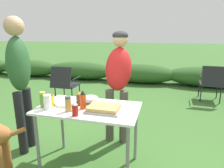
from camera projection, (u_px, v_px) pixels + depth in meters
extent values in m
plane|color=#3D6B2D|center=(90.00, 166.00, 2.36)|extent=(60.00, 60.00, 0.00)
ellipsoid|color=#2D5623|center=(29.00, 68.00, 7.28)|extent=(2.40, 0.90, 0.57)
ellipsoid|color=#2D5623|center=(80.00, 70.00, 6.78)|extent=(2.40, 0.90, 0.57)
ellipsoid|color=#2D5623|center=(139.00, 73.00, 6.29)|extent=(2.40, 0.90, 0.57)
ellipsoid|color=#2D5623|center=(207.00, 77.00, 5.79)|extent=(2.40, 0.90, 0.57)
cube|color=silver|center=(89.00, 108.00, 2.18)|extent=(1.10, 0.64, 0.02)
cylinder|color=gray|center=(38.00, 145.00, 2.14)|extent=(0.04, 0.04, 0.71)
cylinder|color=gray|center=(128.00, 160.00, 1.90)|extent=(0.04, 0.04, 0.71)
cylinder|color=gray|center=(62.00, 124.00, 2.65)|extent=(0.04, 0.04, 0.71)
cylinder|color=gray|center=(136.00, 133.00, 2.40)|extent=(0.04, 0.04, 0.71)
cube|color=#9E9EA3|center=(104.00, 110.00, 2.07)|extent=(0.36, 0.27, 0.02)
cube|color=tan|center=(104.00, 107.00, 2.06)|extent=(0.31, 0.23, 0.04)
cylinder|color=white|center=(66.00, 103.00, 2.26)|extent=(0.24, 0.24, 0.03)
ellipsoid|color=silver|center=(90.00, 99.00, 2.31)|extent=(0.19, 0.19, 0.09)
cylinder|color=white|center=(47.00, 102.00, 2.11)|extent=(0.08, 0.08, 0.16)
cylinder|color=olive|center=(43.00, 101.00, 2.17)|extent=(0.06, 0.06, 0.15)
cylinder|color=#D1CC47|center=(42.00, 93.00, 2.15)|extent=(0.06, 0.06, 0.03)
cylinder|color=#B2893D|center=(68.00, 105.00, 2.05)|extent=(0.06, 0.06, 0.14)
cylinder|color=#4C4C4C|center=(68.00, 97.00, 2.03)|extent=(0.06, 0.06, 0.02)
cylinder|color=yellow|center=(51.00, 101.00, 2.21)|extent=(0.08, 0.08, 0.12)
cone|color=red|center=(50.00, 94.00, 2.19)|extent=(0.06, 0.06, 0.03)
cylinder|color=red|center=(75.00, 110.00, 1.94)|extent=(0.06, 0.06, 0.11)
cone|color=white|center=(75.00, 103.00, 1.92)|extent=(0.05, 0.05, 0.03)
cylinder|color=#CC4214|center=(83.00, 102.00, 2.12)|extent=(0.07, 0.07, 0.16)
cone|color=black|center=(83.00, 92.00, 2.09)|extent=(0.06, 0.06, 0.04)
cylinder|color=brown|center=(79.00, 100.00, 2.22)|extent=(0.07, 0.07, 0.13)
cone|color=gold|center=(79.00, 93.00, 2.20)|extent=(0.06, 0.06, 0.04)
cylinder|color=#4C473D|center=(110.00, 116.00, 2.84)|extent=(0.12, 0.12, 0.76)
cylinder|color=#4C473D|center=(124.00, 117.00, 2.80)|extent=(0.12, 0.12, 0.76)
ellipsoid|color=red|center=(118.00, 69.00, 2.76)|extent=(0.38, 0.49, 0.67)
sphere|color=#DBAD89|center=(120.00, 40.00, 2.77)|extent=(0.21, 0.21, 0.21)
ellipsoid|color=#333338|center=(120.00, 35.00, 2.76)|extent=(0.22, 0.22, 0.13)
cylinder|color=black|center=(21.00, 124.00, 2.52)|extent=(0.11, 0.11, 0.82)
cylinder|color=black|center=(29.00, 118.00, 2.70)|extent=(0.11, 0.11, 0.82)
ellipsoid|color=#28562D|center=(19.00, 64.00, 2.43)|extent=(0.27, 0.36, 0.67)
sphere|color=tan|center=(14.00, 26.00, 2.31)|extent=(0.23, 0.23, 0.23)
cylinder|color=#9E5B2D|center=(0.00, 167.00, 1.99)|extent=(0.08, 0.08, 0.47)
cylinder|color=#9E5B2D|center=(7.00, 156.00, 2.16)|extent=(0.08, 0.08, 0.47)
cylinder|color=#9E5B2D|center=(16.00, 133.00, 2.01)|extent=(0.20, 0.12, 0.11)
cube|color=#232328|center=(210.00, 84.00, 4.58)|extent=(0.48, 0.48, 0.03)
cube|color=#232328|center=(214.00, 77.00, 4.27)|extent=(0.47, 0.18, 0.44)
cylinder|color=black|center=(201.00, 94.00, 4.51)|extent=(0.02, 0.02, 0.38)
cylinder|color=black|center=(220.00, 95.00, 4.39)|extent=(0.02, 0.02, 0.38)
cylinder|color=black|center=(199.00, 89.00, 4.88)|extent=(0.02, 0.02, 0.38)
cylinder|color=black|center=(217.00, 90.00, 4.76)|extent=(0.02, 0.02, 0.38)
cylinder|color=black|center=(200.00, 76.00, 4.61)|extent=(0.04, 0.41, 0.02)
cylinder|color=black|center=(222.00, 77.00, 4.48)|extent=(0.04, 0.41, 0.02)
cube|color=#232328|center=(67.00, 85.00, 4.49)|extent=(0.46, 0.46, 0.03)
cube|color=#232328|center=(61.00, 78.00, 4.17)|extent=(0.46, 0.17, 0.44)
cylinder|color=black|center=(55.00, 95.00, 4.40)|extent=(0.02, 0.02, 0.38)
cylinder|color=black|center=(72.00, 97.00, 4.31)|extent=(0.02, 0.02, 0.38)
cylinder|color=black|center=(64.00, 90.00, 4.78)|extent=(0.02, 0.02, 0.38)
cylinder|color=black|center=(80.00, 91.00, 4.68)|extent=(0.02, 0.02, 0.38)
cylinder|color=black|center=(58.00, 77.00, 4.51)|extent=(0.03, 0.41, 0.02)
cylinder|color=black|center=(76.00, 78.00, 4.39)|extent=(0.03, 0.41, 0.02)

